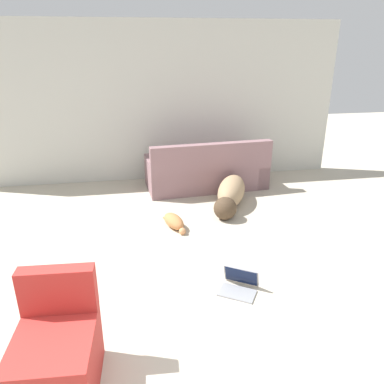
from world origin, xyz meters
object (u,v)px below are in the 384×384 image
(laptop_open, at_px, (239,283))
(side_chair, at_px, (57,355))
(cat, at_px, (174,222))
(book_red, at_px, (83,303))
(dog, at_px, (230,194))
(couch, at_px, (207,172))

(laptop_open, bearing_deg, side_chair, -119.26)
(cat, distance_m, laptop_open, 1.49)
(side_chair, bearing_deg, laptop_open, 32.40)
(cat, bearing_deg, laptop_open, -2.37)
(book_red, relative_size, side_chair, 0.32)
(laptop_open, distance_m, book_red, 1.50)
(dog, xyz_separation_m, book_red, (-1.94, -1.95, -0.18))
(cat, bearing_deg, side_chair, -46.22)
(laptop_open, relative_size, book_red, 1.75)
(dog, xyz_separation_m, cat, (-0.91, -0.56, -0.11))
(cat, height_order, laptop_open, laptop_open)
(couch, xyz_separation_m, book_red, (-1.75, -2.76, -0.25))
(laptop_open, bearing_deg, cat, 140.03)
(cat, xyz_separation_m, side_chair, (-1.09, -2.28, 0.20))
(dog, distance_m, cat, 1.07)
(couch, xyz_separation_m, side_chair, (-1.81, -3.66, 0.02))
(dog, height_order, book_red, dog)
(book_red, bearing_deg, couch, 57.64)
(cat, height_order, side_chair, side_chair)
(book_red, height_order, side_chair, side_chair)
(laptop_open, xyz_separation_m, book_red, (-1.50, 0.03, -0.06))
(laptop_open, height_order, book_red, laptop_open)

